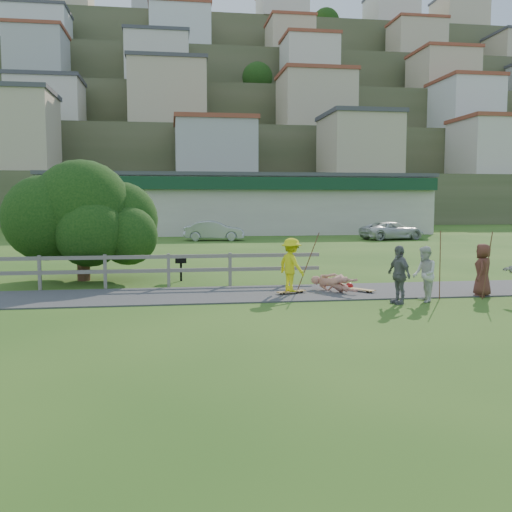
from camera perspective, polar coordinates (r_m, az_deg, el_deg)
The scene contains 20 objects.
ground at distance 15.59m, azimuth -1.35°, elevation -4.79°, with size 260.00×260.00×0.00m, color #285217.
path at distance 17.06m, azimuth -1.98°, elevation -3.83°, with size 34.00×3.00×0.04m, color #333436.
fence at distance 18.83m, azimuth -16.73°, elevation -1.02°, with size 15.05×0.10×1.10m.
strip_mall at distance 50.51m, azimuth -1.80°, elevation 5.26°, with size 32.50×10.75×5.10m.
hillside at distance 107.18m, azimuth -7.59°, elevation 11.68°, with size 220.00×67.00×47.50m.
skater_rider at distance 16.97m, azimuth 3.56°, elevation -1.23°, with size 1.03×0.59×1.60m, color yellow.
skater_fallen at distance 17.54m, azimuth 7.80°, elevation -2.68°, with size 1.67×0.40×0.61m, color tan.
spectator_a at distance 16.42m, azimuth 16.49°, elevation -1.75°, with size 0.75×0.59×1.55m, color silver.
spectator_b at distance 15.96m, azimuth 14.09°, elevation -1.81°, with size 0.94×0.39×1.60m, color slate.
spectator_c at distance 17.92m, azimuth 21.73°, elevation -1.32°, with size 0.76×0.49×1.56m, color brown.
car_silver at distance 40.52m, azimuth -4.21°, elevation 2.54°, with size 1.48×4.25×1.40m, color #9D9FA4.
car_white at distance 42.58m, azimuth 13.45°, elevation 2.47°, with size 2.15×4.66×1.30m, color silver.
tree at distance 20.83m, azimuth -16.95°, elevation 2.46°, with size 5.60×5.60×3.53m, color black, non-canonical shape.
bbq at distance 20.09m, azimuth -7.51°, elevation -1.31°, with size 0.39×0.29×0.84m, color black, non-canonical shape.
longboard_rider at distance 17.07m, azimuth 3.54°, elevation -3.72°, with size 0.93×0.23×0.10m, color olive, non-canonical shape.
longboard_fallen at distance 17.72m, azimuth 10.37°, elevation -3.45°, with size 0.97×0.24×0.11m, color olive, non-canonical shape.
helmet at distance 18.07m, azimuth 9.31°, elevation -3.04°, with size 0.25×0.25×0.25m, color #A01210.
pole_rider at distance 17.47m, azimuth 5.21°, elevation -0.45°, with size 0.03×0.03×1.96m, color brown.
pole_spec_left at distance 16.93m, azimuth 17.92°, elevation -0.90°, with size 0.03×0.03×1.95m, color brown.
pole_spec_right at distance 17.40m, azimuth 22.13°, elevation -0.88°, with size 0.03×0.03×1.95m, color brown.
Camera 1 is at (-1.91, -15.22, 2.78)m, focal length 40.00 mm.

